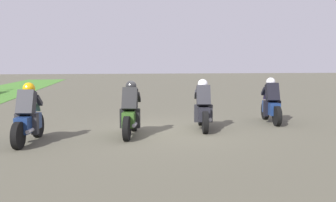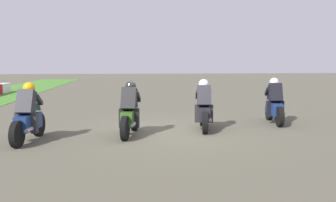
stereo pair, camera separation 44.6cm
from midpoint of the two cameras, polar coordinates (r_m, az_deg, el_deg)
ground_plane at (r=10.83m, az=1.08°, el=-4.66°), size 120.00×120.00×0.00m
rider_lane_a at (r=12.64m, az=17.26°, el=-0.55°), size 2.04×0.60×1.51m
rider_lane_b at (r=11.02m, az=6.75°, el=-1.24°), size 2.04×0.60×1.51m
rider_lane_c at (r=10.08m, az=-4.69°, el=-1.88°), size 2.03×0.63×1.51m
rider_lane_d at (r=9.84m, az=-19.78°, el=-2.41°), size 2.04×0.59×1.51m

